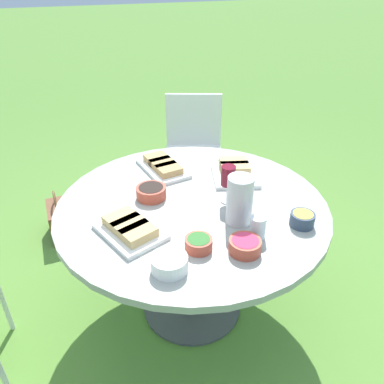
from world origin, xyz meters
name	(u,v)px	position (x,y,z in m)	size (l,w,h in m)	color
ground_plane	(192,305)	(0.00, 0.00, 0.00)	(40.00, 40.00, 0.00)	#5B8C38
dining_table	(192,220)	(0.00, 0.00, 0.62)	(1.33, 1.33, 0.73)	#4C4C51
chair_near_left	(194,143)	(1.09, -0.45, 0.52)	(0.56, 0.57, 0.89)	silver
water_pitcher	(240,200)	(-0.23, -0.13, 0.85)	(0.13, 0.12, 0.23)	silver
wine_glass	(228,177)	(-0.06, -0.16, 0.87)	(0.07, 0.07, 0.20)	silver
platter_bread_main	(130,228)	(-0.13, 0.34, 0.76)	(0.35, 0.30, 0.06)	white
platter_charcuterie	(163,166)	(0.38, 0.03, 0.76)	(0.36, 0.24, 0.06)	white
platter_sandwich_side	(234,170)	(0.17, -0.32, 0.76)	(0.34, 0.32, 0.07)	white
bowl_fries	(302,219)	(-0.36, -0.39, 0.77)	(0.11, 0.11, 0.06)	#334256
bowl_salad	(199,243)	(-0.34, 0.11, 0.76)	(0.11, 0.11, 0.05)	#B74733
bowl_olives	(151,192)	(0.12, 0.17, 0.76)	(0.15, 0.15, 0.06)	#B74733
bowl_dip_red	(245,245)	(-0.42, -0.06, 0.76)	(0.13, 0.13, 0.06)	#B74733
bowl_dip_cream	(169,263)	(-0.41, 0.26, 0.77)	(0.14, 0.14, 0.06)	white
cup_water_near	(258,227)	(-0.36, -0.16, 0.78)	(0.07, 0.07, 0.10)	silver
handbag	(59,220)	(1.01, 0.65, 0.13)	(0.30, 0.14, 0.37)	brown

